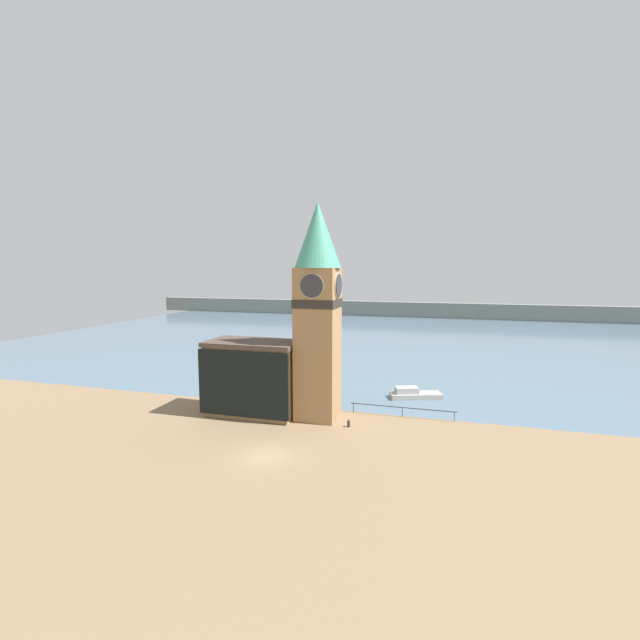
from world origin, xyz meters
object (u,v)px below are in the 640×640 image
object	(u,v)px
mooring_bollard_near	(334,418)
mooring_bollard_far	(349,423)
boat_near	(413,394)
clock_tower	(318,306)
pier_building	(253,377)

from	to	relation	value
mooring_bollard_near	mooring_bollard_far	size ratio (longest dim) A/B	0.85
boat_near	mooring_bollard_far	distance (m)	13.30
clock_tower	mooring_bollard_far	distance (m)	12.63
clock_tower	mooring_bollard_near	distance (m)	12.12
clock_tower	mooring_bollard_near	world-z (taller)	clock_tower
mooring_bollard_far	mooring_bollard_near	bearing A→B (deg)	145.31
clock_tower	mooring_bollard_near	xyz separation A→B (m)	(1.96, -0.61, -11.94)
mooring_bollard_near	clock_tower	bearing A→B (deg)	162.81
clock_tower	mooring_bollard_far	size ratio (longest dim) A/B	30.70
pier_building	mooring_bollard_near	bearing A→B (deg)	-0.02
pier_building	boat_near	distance (m)	20.37
clock_tower	mooring_bollard_near	bearing A→B (deg)	-17.19
clock_tower	pier_building	size ratio (longest dim) A/B	2.23
clock_tower	boat_near	world-z (taller)	clock_tower
mooring_bollard_far	boat_near	bearing A→B (deg)	64.33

